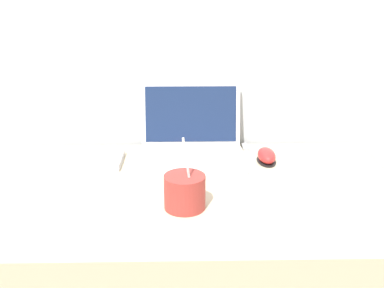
{
  "coord_description": "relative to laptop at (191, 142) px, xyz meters",
  "views": [
    {
      "loc": [
        -0.02,
        -0.77,
        1.28
      ],
      "look_at": [
        0.01,
        0.48,
        0.83
      ],
      "focal_mm": 42.0,
      "sensor_mm": 36.0,
      "label": 1
    }
  ],
  "objects": [
    {
      "name": "computer_mouse",
      "position": [
        0.23,
        -0.05,
        -0.03
      ],
      "size": [
        0.06,
        0.11,
        0.04
      ],
      "color": "black",
      "rests_on": "desk"
    },
    {
      "name": "external_keyboard",
      "position": [
        -0.42,
        -0.05,
        -0.04
      ],
      "size": [
        0.41,
        0.15,
        0.02
      ],
      "color": "silver",
      "rests_on": "desk"
    },
    {
      "name": "usb_stick",
      "position": [
        0.18,
        0.08,
        -0.04
      ],
      "size": [
        0.02,
        0.06,
        0.01
      ],
      "color": "#99999E",
      "rests_on": "desk"
    },
    {
      "name": "drink_cup",
      "position": [
        -0.02,
        -0.35,
        -0.0
      ],
      "size": [
        0.1,
        0.1,
        0.19
      ],
      "color": "#9E332D",
      "rests_on": "desk"
    },
    {
      "name": "laptop",
      "position": [
        0.0,
        0.0,
        0.0
      ],
      "size": [
        0.33,
        0.27,
        0.22
      ],
      "color": "silver",
      "rests_on": "desk"
    }
  ]
}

